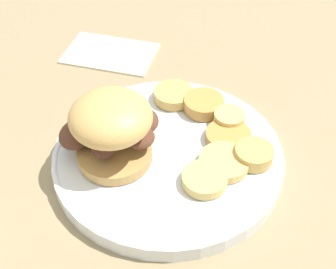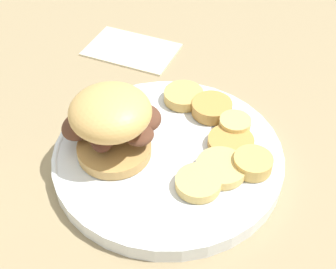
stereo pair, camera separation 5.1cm
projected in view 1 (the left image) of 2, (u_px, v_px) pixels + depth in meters
The scene contains 11 objects.
ground_plane at pixel (168, 163), 0.55m from camera, with size 4.00×4.00×0.00m, color #937F5B.
dinner_plate at pixel (168, 156), 0.54m from camera, with size 0.26×0.26×0.02m.
sandwich at pixel (112, 127), 0.50m from camera, with size 0.11×0.11×0.08m.
potato_round_0 at pixel (228, 136), 0.54m from camera, with size 0.05×0.05×0.01m, color #BC8942.
potato_round_1 at pixel (229, 118), 0.56m from camera, with size 0.04×0.04×0.02m, color #DBB766.
potato_round_2 at pixel (202, 104), 0.58m from camera, with size 0.05×0.05×0.02m, color #BC8942.
potato_round_3 at pixel (205, 179), 0.49m from camera, with size 0.05×0.05×0.01m, color #DBB766.
potato_round_4 at pixel (224, 162), 0.51m from camera, with size 0.06×0.06×0.01m, color #DBB766.
potato_round_5 at pixel (254, 154), 0.52m from camera, with size 0.04×0.04×0.02m, color tan.
potato_round_6 at pixel (174, 95), 0.59m from camera, with size 0.05×0.05×0.01m, color tan.
napkin at pixel (110, 53), 0.71m from camera, with size 0.13×0.09×0.01m, color beige.
Camera 1 is at (0.19, -0.32, 0.40)m, focal length 50.00 mm.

